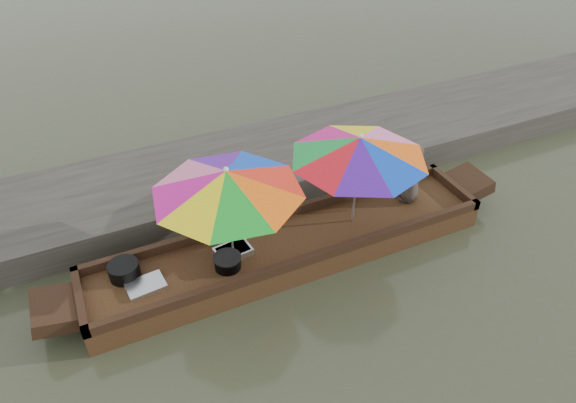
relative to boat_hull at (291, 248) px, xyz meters
name	(u,v)px	position (x,y,z in m)	size (l,w,h in m)	color
water	(291,257)	(0.00, 0.00, -0.17)	(80.00, 80.00, 0.00)	#3A402D
dock	(240,170)	(0.00, 2.20, 0.08)	(22.00, 2.20, 0.50)	#2D2B26
boat_hull	(291,248)	(0.00, 0.00, 0.00)	(6.10, 1.20, 0.35)	black
cooking_pot	(124,270)	(-2.38, 0.27, 0.29)	(0.42, 0.42, 0.22)	black
tray_crayfish	(233,251)	(-0.88, 0.08, 0.22)	(0.50, 0.35, 0.09)	silver
tray_scallop	(146,286)	(-2.17, -0.05, 0.21)	(0.50, 0.35, 0.06)	silver
charcoal_grill	(228,262)	(-1.04, -0.15, 0.26)	(0.37, 0.37, 0.18)	black
supply_bag	(235,233)	(-0.75, 0.36, 0.30)	(0.28, 0.22, 0.26)	silver
vendor	(412,173)	(2.18, 0.12, 0.69)	(0.51, 0.33, 1.03)	#3A3029
umbrella_bow	(230,215)	(-0.90, 0.00, 0.95)	(2.04, 2.04, 1.55)	blue
umbrella_stern	(356,180)	(1.06, 0.00, 0.95)	(2.01, 2.01, 1.55)	pink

